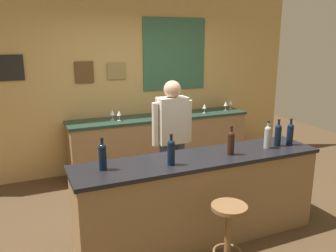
{
  "coord_description": "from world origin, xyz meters",
  "views": [
    {
      "loc": [
        -1.66,
        -3.35,
        2.09
      ],
      "look_at": [
        0.01,
        0.45,
        1.05
      ],
      "focal_mm": 37.12,
      "sensor_mm": 36.0,
      "label": 1
    }
  ],
  "objects_px": {
    "wine_bottle_e": "(278,134)",
    "wine_glass_a": "(112,113)",
    "wine_bottle_c": "(231,142)",
    "wine_glass_b": "(119,113)",
    "wine_bottle_a": "(103,156)",
    "wine_glass_d": "(226,104)",
    "wine_glass_e": "(231,103)",
    "bar_stool": "(228,228)",
    "wine_bottle_b": "(171,151)",
    "bartender": "(172,136)",
    "wine_glass_c": "(204,107)",
    "wine_bottle_f": "(290,133)",
    "wine_bottle_d": "(268,136)"
  },
  "relations": [
    {
      "from": "wine_bottle_e",
      "to": "wine_glass_a",
      "type": "height_order",
      "value": "wine_bottle_e"
    },
    {
      "from": "wine_bottle_c",
      "to": "wine_glass_b",
      "type": "relative_size",
      "value": 1.97
    },
    {
      "from": "wine_bottle_a",
      "to": "wine_glass_d",
      "type": "distance_m",
      "value": 3.28
    },
    {
      "from": "wine_glass_d",
      "to": "wine_glass_e",
      "type": "relative_size",
      "value": 1.0
    },
    {
      "from": "bar_stool",
      "to": "wine_glass_d",
      "type": "xyz_separation_m",
      "value": [
        1.66,
        2.66,
        0.55
      ]
    },
    {
      "from": "wine_glass_e",
      "to": "wine_bottle_e",
      "type": "bearing_deg",
      "value": -110.24
    },
    {
      "from": "wine_bottle_b",
      "to": "wine_glass_d",
      "type": "relative_size",
      "value": 1.97
    },
    {
      "from": "wine_glass_b",
      "to": "wine_bottle_c",
      "type": "bearing_deg",
      "value": -73.53
    },
    {
      "from": "wine_glass_e",
      "to": "wine_bottle_c",
      "type": "bearing_deg",
      "value": -123.53
    },
    {
      "from": "wine_glass_a",
      "to": "wine_glass_b",
      "type": "xyz_separation_m",
      "value": [
        0.09,
        -0.08,
        0.0
      ]
    },
    {
      "from": "wine_bottle_b",
      "to": "wine_glass_e",
      "type": "relative_size",
      "value": 1.97
    },
    {
      "from": "bartender",
      "to": "wine_glass_c",
      "type": "height_order",
      "value": "bartender"
    },
    {
      "from": "wine_bottle_c",
      "to": "bar_stool",
      "type": "bearing_deg",
      "value": -123.48
    },
    {
      "from": "bartender",
      "to": "wine_glass_e",
      "type": "distance_m",
      "value": 2.2
    },
    {
      "from": "wine_bottle_c",
      "to": "wine_glass_a",
      "type": "height_order",
      "value": "wine_bottle_c"
    },
    {
      "from": "bar_stool",
      "to": "wine_bottle_f",
      "type": "height_order",
      "value": "wine_bottle_f"
    },
    {
      "from": "bar_stool",
      "to": "wine_bottle_d",
      "type": "xyz_separation_m",
      "value": [
        0.87,
        0.6,
        0.6
      ]
    },
    {
      "from": "bar_stool",
      "to": "wine_glass_a",
      "type": "bearing_deg",
      "value": 96.74
    },
    {
      "from": "wine_bottle_e",
      "to": "bar_stool",
      "type": "bearing_deg",
      "value": -149.14
    },
    {
      "from": "wine_glass_b",
      "to": "wine_glass_d",
      "type": "height_order",
      "value": "same"
    },
    {
      "from": "wine_bottle_e",
      "to": "wine_glass_d",
      "type": "xyz_separation_m",
      "value": [
        0.63,
        2.04,
        -0.05
      ]
    },
    {
      "from": "wine_glass_a",
      "to": "wine_glass_c",
      "type": "height_order",
      "value": "same"
    },
    {
      "from": "wine_bottle_e",
      "to": "wine_glass_e",
      "type": "distance_m",
      "value": 2.26
    },
    {
      "from": "wine_glass_d",
      "to": "wine_glass_a",
      "type": "bearing_deg",
      "value": 178.63
    },
    {
      "from": "wine_glass_e",
      "to": "wine_glass_b",
      "type": "bearing_deg",
      "value": -176.97
    },
    {
      "from": "wine_glass_c",
      "to": "wine_glass_a",
      "type": "bearing_deg",
      "value": 175.81
    },
    {
      "from": "wine_bottle_b",
      "to": "wine_glass_e",
      "type": "xyz_separation_m",
      "value": [
        2.13,
        2.2,
        -0.05
      ]
    },
    {
      "from": "bartender",
      "to": "wine_glass_d",
      "type": "height_order",
      "value": "bartender"
    },
    {
      "from": "wine_glass_b",
      "to": "wine_glass_a",
      "type": "bearing_deg",
      "value": 139.16
    },
    {
      "from": "wine_bottle_f",
      "to": "wine_glass_a",
      "type": "distance_m",
      "value": 2.6
    },
    {
      "from": "wine_bottle_b",
      "to": "wine_glass_b",
      "type": "distance_m",
      "value": 2.1
    },
    {
      "from": "wine_bottle_c",
      "to": "wine_glass_d",
      "type": "bearing_deg",
      "value": 58.37
    },
    {
      "from": "wine_bottle_a",
      "to": "wine_glass_b",
      "type": "distance_m",
      "value": 2.09
    },
    {
      "from": "wine_bottle_d",
      "to": "wine_glass_d",
      "type": "xyz_separation_m",
      "value": [
        0.79,
        2.06,
        -0.05
      ]
    },
    {
      "from": "wine_glass_c",
      "to": "wine_glass_b",
      "type": "bearing_deg",
      "value": 178.54
    },
    {
      "from": "wine_bottle_a",
      "to": "wine_bottle_f",
      "type": "relative_size",
      "value": 1.0
    },
    {
      "from": "wine_bottle_f",
      "to": "wine_glass_e",
      "type": "distance_m",
      "value": 2.24
    },
    {
      "from": "wine_bottle_f",
      "to": "wine_glass_e",
      "type": "relative_size",
      "value": 1.97
    },
    {
      "from": "wine_bottle_c",
      "to": "wine_bottle_b",
      "type": "bearing_deg",
      "value": -177.25
    },
    {
      "from": "wine_bottle_b",
      "to": "wine_bottle_c",
      "type": "distance_m",
      "value": 0.7
    },
    {
      "from": "bartender",
      "to": "wine_bottle_b",
      "type": "distance_m",
      "value": 0.95
    },
    {
      "from": "wine_bottle_e",
      "to": "wine_glass_d",
      "type": "relative_size",
      "value": 1.97
    },
    {
      "from": "wine_glass_b",
      "to": "wine_glass_e",
      "type": "distance_m",
      "value": 2.05
    },
    {
      "from": "bartender",
      "to": "bar_stool",
      "type": "height_order",
      "value": "bartender"
    },
    {
      "from": "wine_bottle_c",
      "to": "wine_glass_d",
      "type": "height_order",
      "value": "wine_bottle_c"
    },
    {
      "from": "wine_bottle_a",
      "to": "wine_bottle_f",
      "type": "height_order",
      "value": "same"
    },
    {
      "from": "wine_bottle_e",
      "to": "wine_glass_c",
      "type": "bearing_deg",
      "value": 84.85
    },
    {
      "from": "wine_bottle_d",
      "to": "wine_glass_d",
      "type": "bearing_deg",
      "value": 68.98
    },
    {
      "from": "wine_bottle_c",
      "to": "wine_bottle_d",
      "type": "xyz_separation_m",
      "value": [
        0.5,
        0.03,
        0.0
      ]
    },
    {
      "from": "wine_bottle_a",
      "to": "wine_bottle_e",
      "type": "distance_m",
      "value": 1.98
    }
  ]
}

